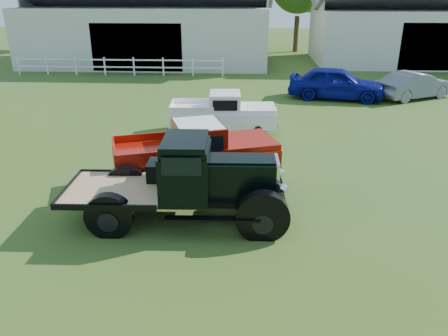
# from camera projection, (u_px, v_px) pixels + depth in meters

# --- Properties ---
(ground) EXTENTS (120.00, 120.00, 0.00)m
(ground) POSITION_uv_depth(u_px,v_px,m) (213.00, 226.00, 10.73)
(ground) COLOR #365725
(shed_left) EXTENTS (18.80, 10.20, 5.60)m
(shed_left) POSITION_uv_depth(u_px,v_px,m) (151.00, 25.00, 34.07)
(shed_left) COLOR #A5A68E
(shed_left) RESTS_ON ground
(shed_right) EXTENTS (16.80, 9.20, 5.20)m
(shed_right) POSITION_uv_depth(u_px,v_px,m) (421.00, 28.00, 33.92)
(shed_right) COLOR #A5A68E
(shed_right) RESTS_ON ground
(fence_rail) EXTENTS (14.20, 0.16, 1.20)m
(fence_rail) POSITION_uv_depth(u_px,v_px,m) (119.00, 66.00, 29.42)
(fence_rail) COLOR white
(fence_rail) RESTS_ON ground
(tree_c) EXTENTS (5.40, 5.40, 9.00)m
(tree_c) POSITION_uv_depth(u_px,v_px,m) (298.00, 0.00, 39.24)
(tree_c) COLOR #224D19
(tree_c) RESTS_ON ground
(vintage_flatbed) EXTENTS (5.49, 2.32, 2.15)m
(vintage_flatbed) POSITION_uv_depth(u_px,v_px,m) (182.00, 180.00, 10.63)
(vintage_flatbed) COLOR black
(vintage_flatbed) RESTS_ON ground
(red_pickup) EXTENTS (5.31, 3.42, 1.81)m
(red_pickup) POSITION_uv_depth(u_px,v_px,m) (196.00, 152.00, 12.97)
(red_pickup) COLOR #931307
(red_pickup) RESTS_ON ground
(white_pickup) EXTENTS (4.45, 1.94, 1.60)m
(white_pickup) POSITION_uv_depth(u_px,v_px,m) (223.00, 113.00, 17.47)
(white_pickup) COLOR white
(white_pickup) RESTS_ON ground
(misc_car_blue) EXTENTS (5.23, 2.94, 1.68)m
(misc_car_blue) POSITION_uv_depth(u_px,v_px,m) (336.00, 83.00, 22.89)
(misc_car_blue) COLOR navy
(misc_car_blue) RESTS_ON ground
(misc_car_grey) EXTENTS (4.47, 3.37, 1.41)m
(misc_car_grey) POSITION_uv_depth(u_px,v_px,m) (415.00, 85.00, 23.02)
(misc_car_grey) COLOR slate
(misc_car_grey) RESTS_ON ground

